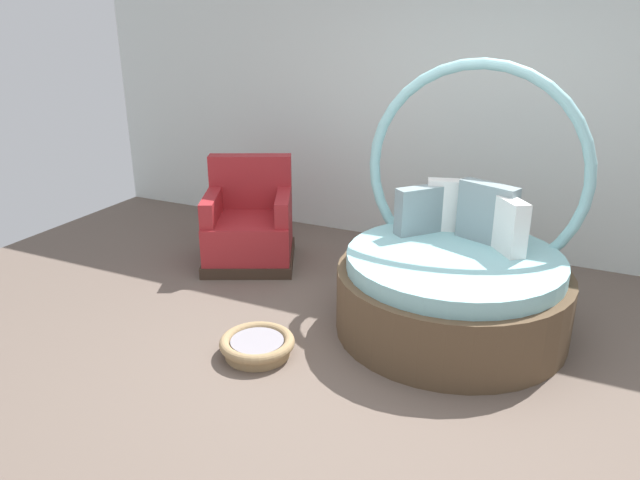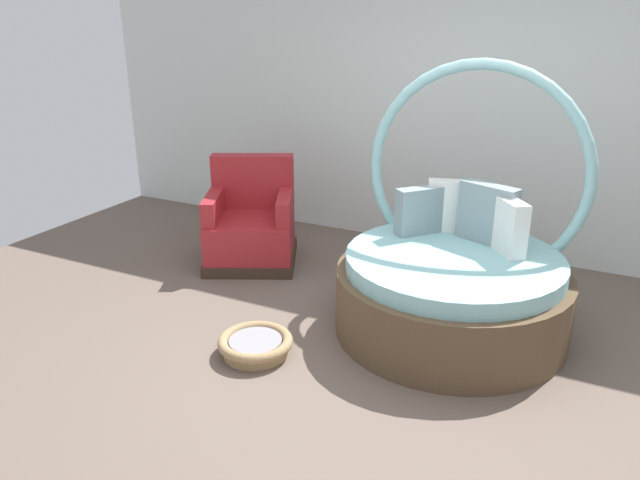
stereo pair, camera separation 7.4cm
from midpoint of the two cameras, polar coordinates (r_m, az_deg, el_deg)
name	(u,v)px [view 1 (the left image)]	position (r m, az deg, el deg)	size (l,w,h in m)	color
ground_plane	(360,371)	(4.03, 3.26, -12.25)	(8.00, 8.00, 0.02)	#66564C
back_wall	(466,92)	(5.81, 13.20, 13.41)	(8.00, 0.12, 2.98)	silver
round_daybed	(455,276)	(4.46, 12.14, -3.32)	(1.65, 1.65, 1.89)	brown
red_armchair	(249,227)	(5.59, -7.05, 1.25)	(1.06, 1.06, 0.94)	#38281E
pet_basket	(257,345)	(4.17, -6.45, -9.83)	(0.51, 0.51, 0.13)	#9E7F56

